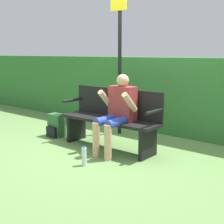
{
  "coord_description": "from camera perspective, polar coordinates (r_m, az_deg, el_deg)",
  "views": [
    {
      "loc": [
        3.16,
        -3.79,
        1.55
      ],
      "look_at": [
        0.15,
        -0.1,
        0.64
      ],
      "focal_mm": 50.0,
      "sensor_mm": 36.0,
      "label": 1
    }
  ],
  "objects": [
    {
      "name": "ground_plane",
      "position": [
        5.17,
        -0.59,
        -6.6
      ],
      "size": [
        40.0,
        40.0,
        0.0
      ],
      "primitive_type": "plane",
      "color": "#668E4C"
    },
    {
      "name": "hedge_back",
      "position": [
        6.31,
        8.79,
        3.23
      ],
      "size": [
        12.0,
        0.56,
        1.46
      ],
      "color": "#337033",
      "rests_on": "ground"
    },
    {
      "name": "park_bench",
      "position": [
        5.1,
        -0.1,
        -1.05
      ],
      "size": [
        1.76,
        0.47,
        0.97
      ],
      "color": "black",
      "rests_on": "ground"
    },
    {
      "name": "person_seated",
      "position": [
        4.8,
        1.06,
        0.47
      ],
      "size": [
        0.55,
        0.66,
        1.22
      ],
      "color": "#993333",
      "rests_on": "ground"
    },
    {
      "name": "backpack",
      "position": [
        5.92,
        -10.2,
        -2.5
      ],
      "size": [
        0.31,
        0.25,
        0.43
      ],
      "color": "#336638",
      "rests_on": "ground"
    },
    {
      "name": "water_bottle",
      "position": [
        4.38,
        -5.13,
        -8.1
      ],
      "size": [
        0.07,
        0.07,
        0.28
      ],
      "color": "silver",
      "rests_on": "ground"
    },
    {
      "name": "signpost",
      "position": [
        5.89,
        1.38,
        9.99
      ],
      "size": [
        0.35,
        0.09,
        2.6
      ],
      "color": "black",
      "rests_on": "ground"
    },
    {
      "name": "parked_car",
      "position": [
        16.56,
        17.09,
        7.17
      ],
      "size": [
        2.06,
        4.48,
        1.3
      ],
      "rotation": [
        0.0,
        0.0,
        1.6
      ],
      "color": "maroon",
      "rests_on": "ground"
    },
    {
      "name": "litter_crumple",
      "position": [
        4.91,
        -5.1,
        -7.14
      ],
      "size": [
        0.08,
        0.08,
        0.08
      ],
      "color": "silver",
      "rests_on": "ground"
    }
  ]
}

